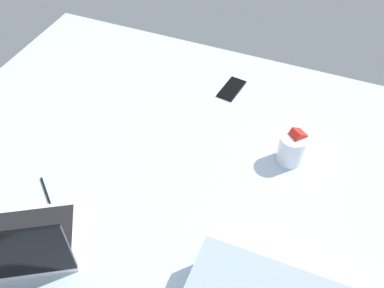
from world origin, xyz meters
The scene contains 5 objects.
bed_mattress centered at (0.00, 0.00, 9.00)cm, with size 180.00×140.00×18.00cm, color silver.
laptop centered at (26.04, 47.88, 22.41)cm, with size 40.12×36.62×23.00cm.
snack_cup centered at (-37.00, -16.15, 23.84)cm, with size 9.00×9.36×13.58cm.
cell_phone centered at (-6.69, -44.39, 18.40)cm, with size 6.80×14.00×0.80cm, color black.
charger_cable centered at (30.72, 28.74, 18.30)cm, with size 17.00×0.60×0.60cm, color black.
Camera 1 is at (-42.00, 84.87, 127.97)cm, focal length 39.41 mm.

